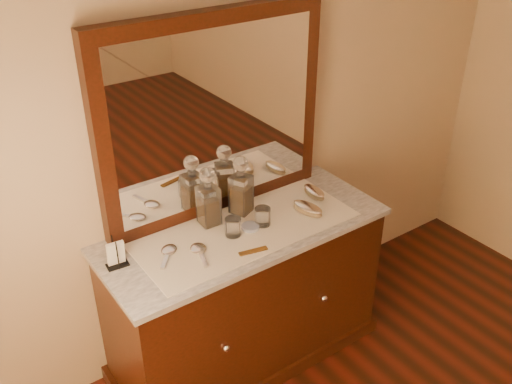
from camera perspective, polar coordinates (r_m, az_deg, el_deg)
dresser_cabinet at (r=3.06m, az=-1.10°, el=-10.45°), size 1.40×0.55×0.82m
dresser_plinth at (r=3.31m, az=-1.04°, el=-15.30°), size 1.46×0.59×0.08m
knob_left at (r=2.74m, az=-3.00°, el=-15.35°), size 0.04×0.04×0.04m
knob_right at (r=3.00m, az=6.84°, el=-10.53°), size 0.04×0.04×0.04m
marble_top at (r=2.80m, az=-1.19°, el=-3.84°), size 1.44×0.59×0.03m
mirror_frame at (r=2.73m, az=-4.21°, el=7.53°), size 1.20×0.08×1.00m
mirror_glass at (r=2.71m, az=-3.83°, el=7.30°), size 1.06×0.01×0.86m
lace_runner at (r=2.77m, az=-0.96°, el=-3.74°), size 1.10×0.45×0.00m
pin_dish at (r=2.77m, az=-0.56°, el=-3.51°), size 0.11×0.11×0.02m
comb at (r=2.62m, az=-0.28°, el=-5.94°), size 0.14×0.05×0.01m
napkin_rack at (r=2.58m, az=-13.86°, el=-6.14°), size 0.10×0.07×0.14m
decanter_left at (r=2.76m, az=-4.78°, el=-1.05°), size 0.10×0.10×0.31m
decanter_right at (r=2.85m, az=-1.51°, el=0.13°), size 0.12×0.12×0.31m
brush_near at (r=2.89m, az=5.22°, el=-1.66°), size 0.11×0.19×0.05m
brush_far at (r=3.05m, az=5.86°, el=-0.00°), size 0.08×0.16×0.04m
hand_mirror_outer at (r=2.64m, az=-8.77°, el=-5.93°), size 0.15×0.17×0.02m
hand_mirror_inner at (r=2.63m, az=-5.71°, el=-5.83°), size 0.10×0.20×0.02m
tumblers at (r=2.74m, az=-0.81°, el=-2.97°), size 0.25×0.09×0.09m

